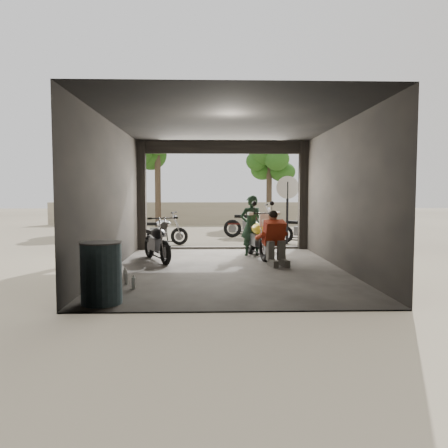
{
  "coord_description": "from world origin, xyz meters",
  "views": [
    {
      "loc": [
        -0.36,
        -9.5,
        1.67
      ],
      "look_at": [
        -0.05,
        0.6,
        0.96
      ],
      "focal_mm": 35.0,
      "sensor_mm": 36.0,
      "label": 1
    }
  ],
  "objects": [
    {
      "name": "outside_bike_b",
      "position": [
        1.21,
        6.86,
        0.64
      ],
      "size": [
        1.99,
        1.05,
        1.28
      ],
      "primitive_type": null,
      "rotation": [
        0.0,
        0.0,
        1.42
      ],
      "color": "#3B100E",
      "rests_on": "ground"
    },
    {
      "name": "oil_drum",
      "position": [
        -2.0,
        -3.0,
        0.47
      ],
      "size": [
        0.73,
        0.73,
        0.94
      ],
      "primitive_type": "cylinder",
      "rotation": [
        0.0,
        0.0,
        0.25
      ],
      "color": "#3E5D69",
      "rests_on": "ground"
    },
    {
      "name": "left_bike",
      "position": [
        -1.68,
        1.16,
        0.56
      ],
      "size": [
        1.3,
        1.78,
        1.12
      ],
      "primitive_type": null,
      "rotation": [
        0.0,
        0.0,
        0.42
      ],
      "color": "black",
      "rests_on": "ground"
    },
    {
      "name": "ground",
      "position": [
        0.0,
        0.0,
        0.0
      ],
      "size": [
        80.0,
        80.0,
        0.0
      ],
      "primitive_type": "plane",
      "color": "#7A6D56",
      "rests_on": "ground"
    },
    {
      "name": "main_bike",
      "position": [
        0.84,
        1.65,
        0.61
      ],
      "size": [
        1.06,
        1.94,
        1.23
      ],
      "primitive_type": null,
      "rotation": [
        0.0,
        0.0,
        0.17
      ],
      "color": "beige",
      "rests_on": "ground"
    },
    {
      "name": "rider",
      "position": [
        0.72,
        2.04,
        0.81
      ],
      "size": [
        0.65,
        0.48,
        1.62
      ],
      "primitive_type": "imported",
      "rotation": [
        0.0,
        0.0,
        3.31
      ],
      "color": "black",
      "rests_on": "ground"
    },
    {
      "name": "helmet",
      "position": [
        0.93,
        2.9,
        0.7
      ],
      "size": [
        0.36,
        0.38,
        0.31
      ],
      "primitive_type": "ellipsoid",
      "rotation": [
        0.0,
        0.0,
        0.11
      ],
      "color": "silver",
      "rests_on": "stool"
    },
    {
      "name": "sign_post",
      "position": [
        2.17,
        4.77,
        1.5
      ],
      "size": [
        0.75,
        0.08,
        2.24
      ],
      "rotation": [
        0.0,
        0.0,
        -0.18
      ],
      "color": "black",
      "rests_on": "ground"
    },
    {
      "name": "mechanic",
      "position": [
        1.13,
        0.41,
        0.62
      ],
      "size": [
        0.78,
        0.96,
        1.23
      ],
      "primitive_type": null,
      "rotation": [
        0.0,
        0.0,
        0.19
      ],
      "color": "#AE3317",
      "rests_on": "ground"
    },
    {
      "name": "boundary_wall",
      "position": [
        0.0,
        14.0,
        0.6
      ],
      "size": [
        18.0,
        0.3,
        1.2
      ],
      "primitive_type": "cube",
      "color": "gray",
      "rests_on": "ground"
    },
    {
      "name": "outside_bike_a",
      "position": [
        -2.0,
        4.67,
        0.54
      ],
      "size": [
        1.67,
        0.88,
        1.08
      ],
      "primitive_type": null,
      "rotation": [
        0.0,
        0.0,
        1.43
      ],
      "color": "black",
      "rests_on": "ground"
    },
    {
      "name": "stool",
      "position": [
        0.96,
        2.89,
        0.47
      ],
      "size": [
        0.4,
        0.4,
        0.55
      ],
      "rotation": [
        0.0,
        0.0,
        0.21
      ],
      "color": "black",
      "rests_on": "ground"
    },
    {
      "name": "outside_bike_c",
      "position": [
        2.71,
        4.72,
        0.56
      ],
      "size": [
        1.79,
        1.39,
        1.13
      ],
      "primitive_type": null,
      "rotation": [
        0.0,
        0.0,
        1.08
      ],
      "color": "black",
      "rests_on": "ground"
    },
    {
      "name": "tree_right",
      "position": [
        2.8,
        14.0,
        3.56
      ],
      "size": [
        2.2,
        2.2,
        5.0
      ],
      "color": "#382B1E",
      "rests_on": "ground"
    },
    {
      "name": "tree_left",
      "position": [
        -3.0,
        12.5,
        3.99
      ],
      "size": [
        2.2,
        2.2,
        5.6
      ],
      "color": "#382B1E",
      "rests_on": "ground"
    },
    {
      "name": "garage",
      "position": [
        0.0,
        0.55,
        1.28
      ],
      "size": [
        7.0,
        7.13,
        3.2
      ],
      "color": "#2D2B28",
      "rests_on": "ground"
    }
  ]
}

